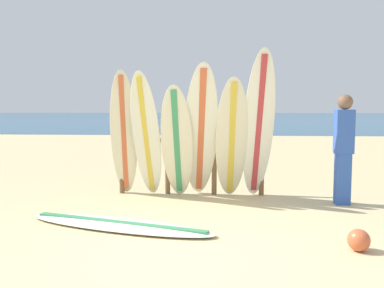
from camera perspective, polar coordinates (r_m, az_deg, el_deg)
name	(u,v)px	position (r m, az deg, el deg)	size (l,w,h in m)	color
ground_plane	(174,253)	(4.54, -2.50, -14.95)	(120.00, 120.00, 0.00)	#CCB784
ocean_water	(218,117)	(62.25, 3.60, 3.78)	(120.00, 80.00, 0.01)	navy
surfboard_rack	(191,156)	(7.28, -0.17, -1.66)	(2.61, 0.09, 1.12)	brown
surfboard_leaning_far_left	(124,134)	(7.16, -9.48, 1.37)	(0.55, 0.77, 2.18)	beige
surfboard_leaning_left	(146,136)	(6.93, -6.39, 1.13)	(0.56, 0.94, 2.15)	silver
surfboard_leaning_center_left	(177,143)	(6.84, -2.12, 0.18)	(0.57, 0.81, 1.93)	beige
surfboard_leaning_center	(201,133)	(6.83, 1.25, 1.59)	(0.70, 1.17, 2.26)	silver
surfboard_leaning_center_right	(232,139)	(6.88, 5.56, 0.70)	(0.59, 0.79, 2.05)	beige
surfboard_leaning_right	(258,126)	(6.87, 9.26, 2.49)	(0.62, 0.93, 2.49)	white
surfboard_lying_on_sand	(118,224)	(5.51, -10.23, -10.98)	(2.73, 1.33, 0.08)	silver
beachgoer_standing	(344,144)	(6.90, 20.40, -0.06)	(0.29, 0.24, 1.76)	#3359B2
small_boat_offshore	(219,122)	(34.46, 3.74, 3.04)	(1.82, 2.33, 0.71)	#333842
beach_ball	(359,240)	(4.90, 22.25, -12.32)	(0.24, 0.24, 0.24)	#CC5933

